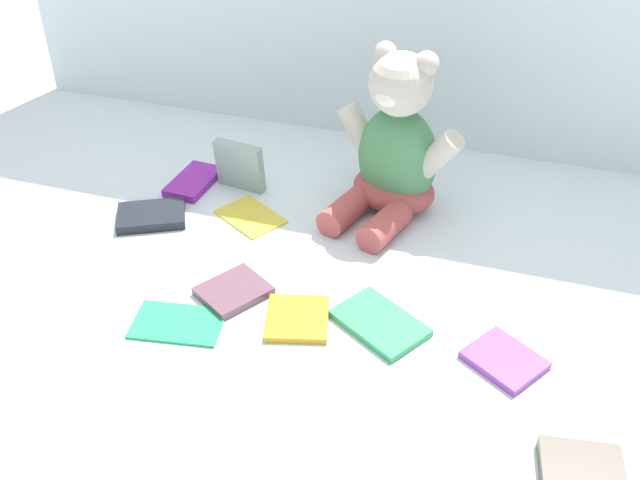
{
  "coord_description": "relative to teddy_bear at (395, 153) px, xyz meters",
  "views": [
    {
      "loc": [
        0.28,
        -0.93,
        0.73
      ],
      "look_at": [
        0.02,
        -0.1,
        0.1
      ],
      "focal_mm": 41.28,
      "sensor_mm": 36.0,
      "label": 1
    }
  ],
  "objects": [
    {
      "name": "book_case_9",
      "position": [
        -0.06,
        -0.34,
        -0.1
      ],
      "size": [
        0.11,
        0.12,
        0.01
      ],
      "primitive_type": "cube",
      "rotation": [
        0.0,
        0.0,
        0.27
      ],
      "color": "gold",
      "rests_on": "ground_plane"
    },
    {
      "name": "book_case_1",
      "position": [
        -0.23,
        -0.11,
        -0.11
      ],
      "size": [
        0.14,
        0.13,
        0.01
      ],
      "primitive_type": "cube",
      "rotation": [
        0.0,
        0.0,
        4.17
      ],
      "color": "gold",
      "rests_on": "ground_plane"
    },
    {
      "name": "book_case_2",
      "position": [
        0.06,
        -0.32,
        -0.1
      ],
      "size": [
        0.16,
        0.14,
        0.01
      ],
      "primitive_type": "cube",
      "rotation": [
        0.0,
        0.0,
        1.02
      ],
      "color": "#319857",
      "rests_on": "ground_plane"
    },
    {
      "name": "book_case_5",
      "position": [
        -0.37,
        -0.04,
        -0.1
      ],
      "size": [
        0.07,
        0.12,
        0.02
      ],
      "primitive_type": "cube",
      "rotation": [
        0.0,
        0.0,
        3.08
      ],
      "color": "purple",
      "rests_on": "ground_plane"
    },
    {
      "name": "ground_plane",
      "position": [
        -0.07,
        -0.17,
        -0.11
      ],
      "size": [
        3.2,
        3.2,
        0.0
      ],
      "primitive_type": "plane",
      "color": "silver"
    },
    {
      "name": "book_case_6",
      "position": [
        0.34,
        -0.5,
        -0.1
      ],
      "size": [
        0.11,
        0.1,
        0.02
      ],
      "primitive_type": "cube",
      "rotation": [
        0.0,
        0.0,
        3.29
      ],
      "color": "#4C4338",
      "rests_on": "ground_plane"
    },
    {
      "name": "book_case_0",
      "position": [
        -0.39,
        -0.17,
        -0.1
      ],
      "size": [
        0.14,
        0.12,
        0.02
      ],
      "primitive_type": "cube",
      "rotation": [
        0.0,
        0.0,
        5.18
      ],
      "color": "black",
      "rests_on": "ground_plane"
    },
    {
      "name": "book_case_4",
      "position": [
        -0.22,
        -0.4,
        -0.1
      ],
      "size": [
        0.14,
        0.1,
        0.01
      ],
      "primitive_type": "cube",
      "rotation": [
        0.0,
        0.0,
        4.87
      ],
      "color": "#26A561",
      "rests_on": "ground_plane"
    },
    {
      "name": "book_case_7",
      "position": [
        0.24,
        -0.34,
        -0.1
      ],
      "size": [
        0.12,
        0.12,
        0.01
      ],
      "primitive_type": "cube",
      "rotation": [
        0.0,
        0.0,
        1.0
      ],
      "color": "purple",
      "rests_on": "ground_plane"
    },
    {
      "name": "book_case_3",
      "position": [
        -0.28,
        -0.02,
        -0.06
      ],
      "size": [
        0.1,
        0.04,
        0.09
      ],
      "primitive_type": "cube",
      "rotation": [
        0.1,
        0.0,
        -0.14
      ],
      "color": "#8BA49D",
      "rests_on": "ground_plane"
    },
    {
      "name": "book_case_8",
      "position": [
        -0.17,
        -0.31,
        -0.1
      ],
      "size": [
        0.12,
        0.13,
        0.01
      ],
      "primitive_type": "cube",
      "rotation": [
        0.0,
        0.0,
        2.58
      ],
      "color": "#664352",
      "rests_on": "ground_plane"
    },
    {
      "name": "teddy_bear",
      "position": [
        0.0,
        0.0,
        0.0
      ],
      "size": [
        0.24,
        0.24,
        0.29
      ],
      "rotation": [
        0.0,
        0.0,
        -0.3
      ],
      "color": "#4C8C59",
      "rests_on": "ground_plane"
    }
  ]
}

